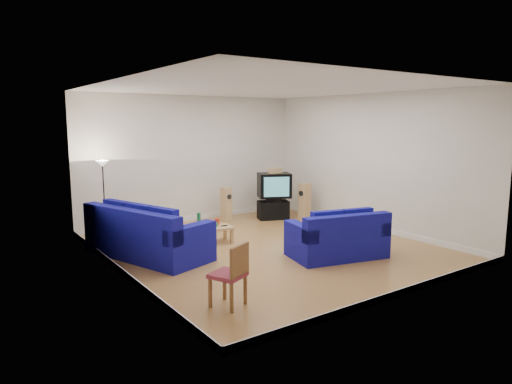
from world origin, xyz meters
TOP-DOWN VIEW (x-y plane):
  - room at (0.00, 0.00)m, footprint 6.01×6.51m
  - sofa_three_seat at (-2.26, 0.82)m, footprint 1.82×2.72m
  - sofa_loveseat at (0.71, -1.30)m, footprint 1.93×1.36m
  - coffee_table at (-0.81, 0.95)m, footprint 1.03×0.63m
  - bottle at (-1.02, 1.01)m, footprint 0.09×0.09m
  - tissue_box at (-0.75, 0.94)m, footprint 0.22×0.12m
  - red_canister at (-0.56, 1.06)m, footprint 0.11×0.11m
  - remote at (-0.49, 0.88)m, footprint 0.14×0.05m
  - tv_stand at (1.78, 2.16)m, footprint 0.89×0.70m
  - av_receiver at (1.77, 2.13)m, footprint 0.52×0.50m
  - television at (1.82, 2.17)m, footprint 1.00×0.90m
  - centre_speaker at (1.84, 2.16)m, footprint 0.39×0.17m
  - speaker_left at (0.67, 2.70)m, footprint 0.22×0.28m
  - speaker_right at (2.45, 1.68)m, footprint 0.32×0.26m
  - floor_lamp at (-2.45, 2.70)m, footprint 0.29×0.29m
  - dining_chair at (-2.18, -2.14)m, footprint 0.57×0.57m

SIDE VIEW (x-z plane):
  - tv_stand at x=1.78m, z-range 0.00..0.48m
  - coffee_table at x=-0.81m, z-range 0.12..0.47m
  - sofa_loveseat at x=0.71m, z-range -0.11..0.77m
  - remote at x=-0.49m, z-range 0.35..0.37m
  - sofa_three_seat at x=-2.26m, z-range -0.12..0.84m
  - tissue_box at x=-0.75m, z-range 0.35..0.44m
  - red_canister at x=-0.56m, z-range 0.35..0.49m
  - speaker_left at x=0.67m, z-range 0.00..0.87m
  - speaker_right at x=2.45m, z-range 0.00..0.95m
  - dining_chair at x=-2.18m, z-range 0.05..0.95m
  - bottle at x=-1.02m, z-range 0.35..0.68m
  - av_receiver at x=1.77m, z-range 0.48..0.58m
  - television at x=1.82m, z-range 0.58..1.21m
  - centre_speaker at x=1.84m, z-range 1.21..1.35m
  - floor_lamp at x=-2.45m, z-range 0.56..2.27m
  - room at x=0.00m, z-range -0.06..3.15m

